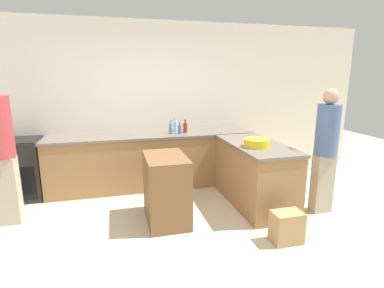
{
  "coord_description": "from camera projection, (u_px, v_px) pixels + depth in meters",
  "views": [
    {
      "loc": [
        -0.58,
        -2.89,
        1.81
      ],
      "look_at": [
        0.39,
        0.84,
        0.93
      ],
      "focal_mm": 28.0,
      "sensor_mm": 36.0,
      "label": 1
    }
  ],
  "objects": [
    {
      "name": "range_oven",
      "position": [
        19.0,
        169.0,
        4.47
      ],
      "size": [
        0.69,
        0.63,
        0.9
      ],
      "color": "black",
      "rests_on": "ground_plane"
    },
    {
      "name": "dish_soap_bottle",
      "position": [
        171.0,
        129.0,
        4.85
      ],
      "size": [
        0.06,
        0.06,
        0.23
      ],
      "color": "#338CBF",
      "rests_on": "counter_back"
    },
    {
      "name": "water_bottle_blue",
      "position": [
        180.0,
        129.0,
        4.9
      ],
      "size": [
        0.06,
        0.06,
        0.19
      ],
      "color": "#386BB7",
      "rests_on": "counter_back"
    },
    {
      "name": "person_at_peninsula",
      "position": [
        326.0,
        146.0,
        3.91
      ],
      "size": [
        0.29,
        0.29,
        1.66
      ],
      "color": "#ADA38E",
      "rests_on": "ground_plane"
    },
    {
      "name": "counter_peninsula",
      "position": [
        254.0,
        173.0,
        4.29
      ],
      "size": [
        0.69,
        1.51,
        0.89
      ],
      "color": "olive",
      "rests_on": "ground_plane"
    },
    {
      "name": "hot_sauce_bottle",
      "position": [
        185.0,
        127.0,
        4.98
      ],
      "size": [
        0.07,
        0.07,
        0.22
      ],
      "color": "red",
      "rests_on": "counter_back"
    },
    {
      "name": "island_table",
      "position": [
        166.0,
        189.0,
        3.76
      ],
      "size": [
        0.5,
        0.78,
        0.85
      ],
      "color": "brown",
      "rests_on": "ground_plane"
    },
    {
      "name": "counter_back",
      "position": [
        153.0,
        160.0,
        4.96
      ],
      "size": [
        3.32,
        0.67,
        0.89
      ],
      "color": "olive",
      "rests_on": "ground_plane"
    },
    {
      "name": "ground_plane",
      "position": [
        177.0,
        246.0,
        3.27
      ],
      "size": [
        14.0,
        14.0,
        0.0
      ],
      "primitive_type": "plane",
      "color": "beige"
    },
    {
      "name": "mixing_bowl",
      "position": [
        257.0,
        143.0,
        3.98
      ],
      "size": [
        0.33,
        0.33,
        0.11
      ],
      "color": "yellow",
      "rests_on": "counter_peninsula"
    },
    {
      "name": "wall_back",
      "position": [
        149.0,
        104.0,
        5.09
      ],
      "size": [
        8.0,
        0.06,
        2.7
      ],
      "color": "silver",
      "rests_on": "ground_plane"
    },
    {
      "name": "vinegar_bottle_clear",
      "position": [
        175.0,
        126.0,
        5.06
      ],
      "size": [
        0.07,
        0.07,
        0.24
      ],
      "color": "silver",
      "rests_on": "counter_back"
    },
    {
      "name": "paper_bag",
      "position": [
        287.0,
        227.0,
        3.31
      ],
      "size": [
        0.33,
        0.23,
        0.36
      ],
      "color": "#A88456",
      "rests_on": "ground_plane"
    }
  ]
}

